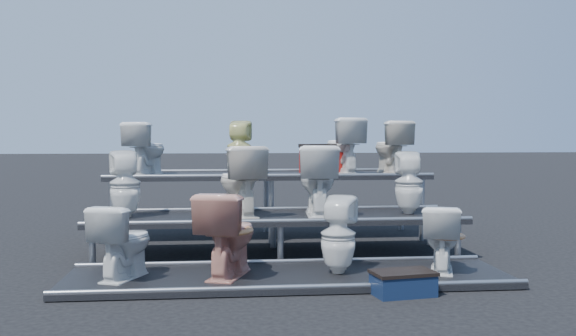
{
  "coord_description": "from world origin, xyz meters",
  "views": [
    {
      "loc": [
        -0.62,
        -7.31,
        1.4
      ],
      "look_at": [
        0.14,
        0.1,
        1.0
      ],
      "focal_mm": 40.0,
      "sensor_mm": 36.0,
      "label": 1
    }
  ],
  "objects": [
    {
      "name": "tier_front",
      "position": [
        0.0,
        -1.3,
        0.03
      ],
      "size": [
        4.2,
        1.2,
        0.06
      ],
      "primitive_type": "cube",
      "color": "black",
      "rests_on": "ground"
    },
    {
      "name": "toilet_3",
      "position": [
        1.5,
        -1.3,
        0.38
      ],
      "size": [
        0.55,
        0.72,
        0.65
      ],
      "primitive_type": "imported",
      "rotation": [
        0.0,
        0.0,
        2.81
      ],
      "color": "white",
      "rests_on": "tier_front"
    },
    {
      "name": "tier_mid",
      "position": [
        0.0,
        0.0,
        0.23
      ],
      "size": [
        4.2,
        1.2,
        0.46
      ],
      "primitive_type": "cube",
      "color": "black",
      "rests_on": "ground"
    },
    {
      "name": "tier_back",
      "position": [
        0.0,
        1.3,
        0.43
      ],
      "size": [
        4.2,
        1.2,
        0.86
      ],
      "primitive_type": "cube",
      "color": "black",
      "rests_on": "ground"
    },
    {
      "name": "ground",
      "position": [
        0.0,
        0.0,
        0.0
      ],
      "size": [
        80.0,
        80.0,
        0.0
      ],
      "primitive_type": "plane",
      "color": "black",
      "rests_on": "ground"
    },
    {
      "name": "toilet_10",
      "position": [
        1.02,
        1.3,
        1.24
      ],
      "size": [
        0.56,
        0.81,
        0.75
      ],
      "primitive_type": "imported",
      "rotation": [
        0.0,
        0.0,
        3.34
      ],
      "color": "white",
      "rests_on": "tier_back"
    },
    {
      "name": "toilet_8",
      "position": [
        -1.62,
        1.3,
        1.2
      ],
      "size": [
        0.61,
        0.77,
        0.69
      ],
      "primitive_type": "imported",
      "rotation": [
        0.0,
        0.0,
        2.76
      ],
      "color": "white",
      "rests_on": "tier_back"
    },
    {
      "name": "red_crate",
      "position": [
        0.73,
        1.36,
        1.04
      ],
      "size": [
        0.57,
        0.5,
        0.35
      ],
      "primitive_type": "cube",
      "rotation": [
        0.0,
        0.0,
        0.25
      ],
      "color": "#9E1211",
      "rests_on": "tier_back"
    },
    {
      "name": "toilet_5",
      "position": [
        -0.42,
        0.0,
        0.86
      ],
      "size": [
        0.63,
        0.88,
        0.8
      ],
      "primitive_type": "imported",
      "rotation": [
        0.0,
        0.0,
        3.39
      ],
      "color": "silver",
      "rests_on": "tier_mid"
    },
    {
      "name": "toilet_6",
      "position": [
        0.47,
        0.0,
        0.86
      ],
      "size": [
        0.51,
        0.82,
        0.81
      ],
      "primitive_type": "imported",
      "rotation": [
        0.0,
        0.0,
        3.07
      ],
      "color": "white",
      "rests_on": "tier_mid"
    },
    {
      "name": "step_stool",
      "position": [
        0.93,
        -1.96,
        0.09
      ],
      "size": [
        0.56,
        0.39,
        0.18
      ],
      "primitive_type": "cube",
      "rotation": [
        0.0,
        0.0,
        0.17
      ],
      "color": "#0F1C36",
      "rests_on": "ground"
    },
    {
      "name": "toilet_9",
      "position": [
        -0.39,
        1.3,
        1.22
      ],
      "size": [
        0.38,
        0.39,
        0.72
      ],
      "primitive_type": "imported",
      "rotation": [
        0.0,
        0.0,
        2.95
      ],
      "color": "#D9D888",
      "rests_on": "tier_back"
    },
    {
      "name": "toilet_7",
      "position": [
        1.56,
        0.0,
        0.83
      ],
      "size": [
        0.38,
        0.38,
        0.73
      ],
      "primitive_type": "imported",
      "rotation": [
        0.0,
        0.0,
        3.0
      ],
      "color": "white",
      "rests_on": "tier_mid"
    },
    {
      "name": "toilet_0",
      "position": [
        -1.53,
        -1.3,
        0.4
      ],
      "size": [
        0.62,
        0.77,
        0.69
      ],
      "primitive_type": "imported",
      "rotation": [
        0.0,
        0.0,
        2.74
      ],
      "color": "white",
      "rests_on": "tier_front"
    },
    {
      "name": "toilet_4",
      "position": [
        -1.7,
        0.0,
        0.84
      ],
      "size": [
        0.41,
        0.42,
        0.75
      ],
      "primitive_type": "imported",
      "rotation": [
        0.0,
        0.0,
        3.4
      ],
      "color": "white",
      "rests_on": "tier_mid"
    },
    {
      "name": "toilet_1",
      "position": [
        -0.57,
        -1.3,
        0.46
      ],
      "size": [
        0.68,
        0.89,
        0.8
      ],
      "primitive_type": "imported",
      "rotation": [
        0.0,
        0.0,
        2.81
      ],
      "color": "tan",
      "rests_on": "tier_front"
    },
    {
      "name": "toilet_11",
      "position": [
        1.69,
        1.3,
        1.22
      ],
      "size": [
        0.5,
        0.75,
        0.71
      ],
      "primitive_type": "imported",
      "rotation": [
        0.0,
        0.0,
        3.3
      ],
      "color": "silver",
      "rests_on": "tier_back"
    },
    {
      "name": "toilet_2",
      "position": [
        0.48,
        -1.3,
        0.43
      ],
      "size": [
        0.44,
        0.45,
        0.74
      ],
      "primitive_type": "imported",
      "rotation": [
        0.0,
        0.0,
        2.73
      ],
      "color": "white",
      "rests_on": "tier_front"
    }
  ]
}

